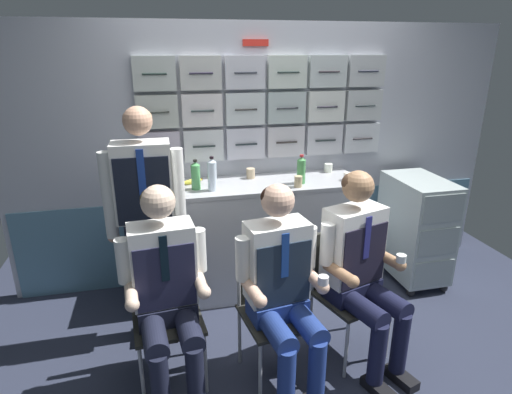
# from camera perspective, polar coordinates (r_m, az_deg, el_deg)

# --- Properties ---
(ground) EXTENTS (4.80, 4.80, 0.04)m
(ground) POSITION_cam_1_polar(r_m,az_deg,el_deg) (2.97, 8.01, -22.43)
(ground) COLOR #282D3F
(galley_bulkhead) EXTENTS (4.20, 0.14, 2.15)m
(galley_bulkhead) POSITION_cam_1_polar(r_m,az_deg,el_deg) (3.62, 1.14, 5.67)
(galley_bulkhead) COLOR #B2B5C2
(galley_bulkhead) RESTS_ON ground
(galley_counter) EXTENTS (1.70, 0.53, 0.94)m
(galley_counter) POSITION_cam_1_polar(r_m,az_deg,el_deg) (3.54, -0.03, -5.31)
(galley_counter) COLOR #B8BBC1
(galley_counter) RESTS_ON ground
(service_trolley) EXTENTS (0.40, 0.65, 0.92)m
(service_trolley) POSITION_cam_1_polar(r_m,az_deg,el_deg) (3.91, 20.60, -3.78)
(service_trolley) COLOR black
(service_trolley) RESTS_ON ground
(folding_chair_left) EXTENTS (0.43, 0.44, 0.83)m
(folding_chair_left) POSITION_cam_1_polar(r_m,az_deg,el_deg) (2.71, -12.13, -13.26)
(folding_chair_left) COLOR #A8AAAF
(folding_chair_left) RESTS_ON ground
(crew_member_left) EXTENTS (0.50, 0.64, 1.26)m
(crew_member_left) POSITION_cam_1_polar(r_m,az_deg,el_deg) (2.48, -11.98, -11.61)
(crew_member_left) COLOR black
(crew_member_left) RESTS_ON ground
(folding_chair_center) EXTENTS (0.45, 0.45, 0.83)m
(folding_chair_center) POSITION_cam_1_polar(r_m,az_deg,el_deg) (2.69, 2.02, -13.10)
(folding_chair_center) COLOR #A8AAAF
(folding_chair_center) RESTS_ON ground
(crew_member_center) EXTENTS (0.50, 0.65, 1.25)m
(crew_member_center) POSITION_cam_1_polar(r_m,az_deg,el_deg) (2.47, 3.56, -11.44)
(crew_member_center) COLOR black
(crew_member_center) RESTS_ON ground
(folding_chair_right) EXTENTS (0.50, 0.50, 0.83)m
(folding_chair_right) POSITION_cam_1_polar(r_m,az_deg,el_deg) (2.92, 11.46, -10.69)
(folding_chair_right) COLOR #A8AAAF
(folding_chair_right) RESTS_ON ground
(crew_member_right) EXTENTS (0.53, 0.68, 1.27)m
(crew_member_right) POSITION_cam_1_polar(r_m,az_deg,el_deg) (2.73, 13.94, -8.61)
(crew_member_right) COLOR black
(crew_member_right) RESTS_ON ground
(crew_member_standing) EXTENTS (0.52, 0.26, 1.62)m
(crew_member_standing) POSITION_cam_1_polar(r_m,az_deg,el_deg) (2.85, -14.58, -1.71)
(crew_member_standing) COLOR black
(crew_member_standing) RESTS_ON ground
(water_bottle_tall) EXTENTS (0.07, 0.07, 0.23)m
(water_bottle_tall) POSITION_cam_1_polar(r_m,az_deg,el_deg) (3.21, -8.09, 2.87)
(water_bottle_tall) COLOR #4FA059
(water_bottle_tall) RESTS_ON galley_counter
(water_bottle_clear) EXTENTS (0.07, 0.07, 0.23)m
(water_bottle_clear) POSITION_cam_1_polar(r_m,az_deg,el_deg) (3.35, 6.09, 3.63)
(water_bottle_clear) COLOR #4B9853
(water_bottle_clear) RESTS_ON galley_counter
(sparkling_bottle_green) EXTENTS (0.07, 0.07, 0.26)m
(sparkling_bottle_green) POSITION_cam_1_polar(r_m,az_deg,el_deg) (3.17, -5.90, 3.01)
(sparkling_bottle_green) COLOR silver
(sparkling_bottle_green) RESTS_ON galley_counter
(espresso_cup_small) EXTENTS (0.07, 0.07, 0.06)m
(espresso_cup_small) POSITION_cam_1_polar(r_m,az_deg,el_deg) (3.50, 12.22, 2.74)
(espresso_cup_small) COLOR beige
(espresso_cup_small) RESTS_ON galley_counter
(coffee_cup_white) EXTENTS (0.07, 0.07, 0.07)m
(coffee_cup_white) POSITION_cam_1_polar(r_m,az_deg,el_deg) (3.71, 9.68, 3.91)
(coffee_cup_white) COLOR white
(coffee_cup_white) RESTS_ON galley_counter
(coffee_cup_spare) EXTENTS (0.07, 0.07, 0.08)m
(coffee_cup_spare) POSITION_cam_1_polar(r_m,az_deg,el_deg) (3.47, -0.72, 3.23)
(coffee_cup_spare) COLOR #C6AD89
(coffee_cup_spare) RESTS_ON galley_counter
(paper_cup_tan) EXTENTS (0.06, 0.06, 0.09)m
(paper_cup_tan) POSITION_cam_1_polar(r_m,az_deg,el_deg) (3.27, 5.69, 2.12)
(paper_cup_tan) COLOR tan
(paper_cup_tan) RESTS_ON galley_counter
(snack_banana) EXTENTS (0.17, 0.10, 0.04)m
(snack_banana) POSITION_cam_1_polar(r_m,az_deg,el_deg) (3.37, -8.52, 2.09)
(snack_banana) COLOR yellow
(snack_banana) RESTS_ON galley_counter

